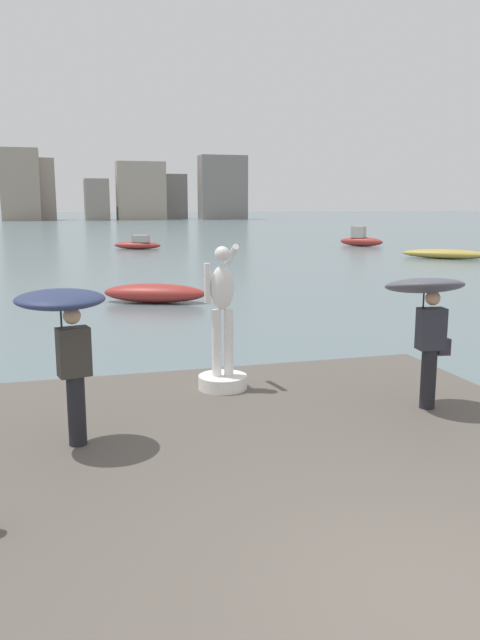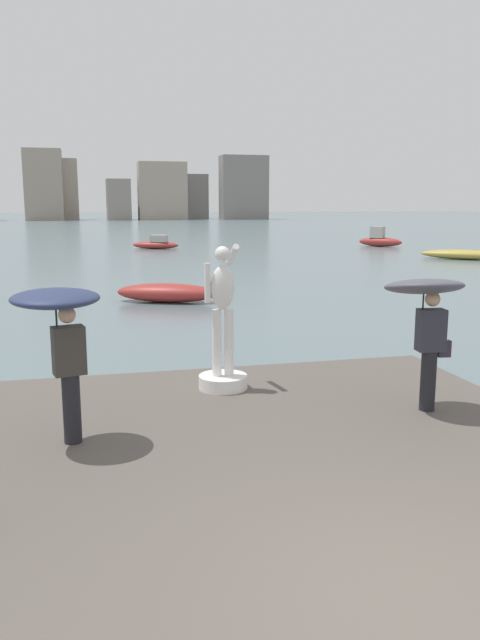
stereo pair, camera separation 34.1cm
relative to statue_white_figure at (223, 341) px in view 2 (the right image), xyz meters
name	(u,v)px [view 2 (the right image)]	position (x,y,z in m)	size (l,w,h in m)	color
ground_plane	(121,253)	(0.23, 34.31, -1.19)	(400.00, 400.00, 0.00)	slate
pier	(318,502)	(0.23, -3.70, -0.99)	(7.72, 9.97, 0.40)	#564F47
statue_white_figure	(223,341)	(0.00, 0.00, 0.00)	(0.79, 0.96, 2.33)	white
onlooker_left	(60,322)	(-2.40, -1.83, 0.75)	(1.27, 1.27, 1.94)	black
onlooker_right	(426,305)	(2.56, -1.73, 0.75)	(1.22, 1.24, 1.99)	black
boat_near	(167,293)	(0.57, 11.75, -0.86)	(3.71, 2.42, 0.65)	#9E2D28
boat_mid	(156,244)	(3.02, 37.46, -0.81)	(3.66, 2.39, 1.03)	#9E2D28
boat_far	(465,255)	(20.21, 24.09, -0.90)	(4.78, 4.31, 0.58)	#B2993D
boat_leftward	(380,240)	(20.39, 35.94, -0.66)	(3.14, 3.19, 1.57)	#9E2D28
distant_skyline	(104,191)	(2.05, 123.50, 4.57)	(69.38, 12.26, 13.83)	#A89989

